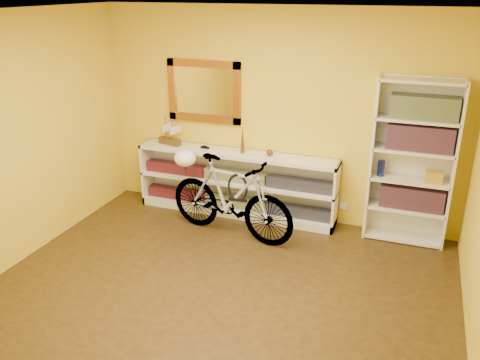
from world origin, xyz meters
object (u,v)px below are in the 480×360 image
(console_unit, at_px, (236,183))
(helmet, at_px, (185,158))
(bookcase, at_px, (412,163))
(bicycle, at_px, (230,198))

(console_unit, xyz_separation_m, helmet, (-0.47, -0.47, 0.44))
(bookcase, relative_size, bicycle, 1.14)
(helmet, bearing_deg, bicycle, -10.33)
(bookcase, height_order, helmet, bookcase)
(bookcase, bearing_deg, helmet, -169.02)
(console_unit, relative_size, bookcase, 1.37)
(bicycle, bearing_deg, bookcase, -62.15)
(bicycle, bearing_deg, helmet, 90.00)
(bookcase, bearing_deg, bicycle, -162.47)
(console_unit, distance_m, bookcase, 2.16)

